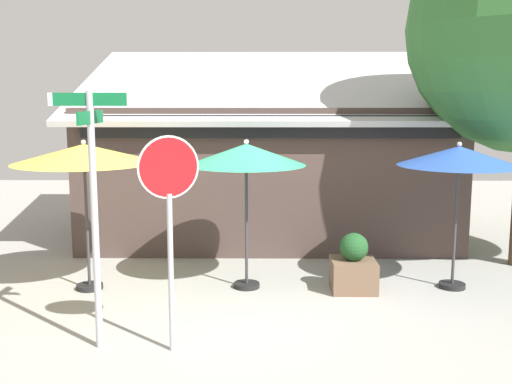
% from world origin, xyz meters
% --- Properties ---
extents(ground_plane, '(28.00, 28.00, 0.10)m').
position_xyz_m(ground_plane, '(0.00, 0.00, -0.05)').
color(ground_plane, '#9E9B93').
extents(cafe_building, '(8.39, 5.40, 4.36)m').
position_xyz_m(cafe_building, '(0.37, 5.23, 1.59)').
color(cafe_building, '#473833').
rests_on(cafe_building, ground).
extents(street_sign_post, '(0.97, 0.91, 3.28)m').
position_xyz_m(street_sign_post, '(-1.89, -1.54, 2.00)').
color(street_sign_post, '#A8AAB2').
rests_on(street_sign_post, ground).
extents(stop_sign, '(0.71, 0.34, 2.75)m').
position_xyz_m(stop_sign, '(-0.93, -1.64, 1.92)').
color(stop_sign, '#A8AAB2').
rests_on(stop_sign, ground).
extents(patio_umbrella_mustard_left, '(2.31, 2.31, 2.51)m').
position_xyz_m(patio_umbrella_mustard_left, '(-2.68, 0.84, 2.26)').
color(patio_umbrella_mustard_left, black).
rests_on(patio_umbrella_mustard_left, ground).
extents(patio_umbrella_forest_green_center, '(1.97, 1.97, 2.51)m').
position_xyz_m(patio_umbrella_forest_green_center, '(-0.05, 0.95, 2.23)').
color(patio_umbrella_forest_green_center, black).
rests_on(patio_umbrella_forest_green_center, ground).
extents(patio_umbrella_royal_blue_right, '(1.99, 1.99, 2.47)m').
position_xyz_m(patio_umbrella_royal_blue_right, '(3.43, 0.96, 2.21)').
color(patio_umbrella_royal_blue_right, black).
rests_on(patio_umbrella_royal_blue_right, ground).
extents(sidewalk_planter, '(0.74, 0.74, 0.98)m').
position_xyz_m(sidewalk_planter, '(1.74, 0.82, 0.39)').
color(sidewalk_planter, brown).
rests_on(sidewalk_planter, ground).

